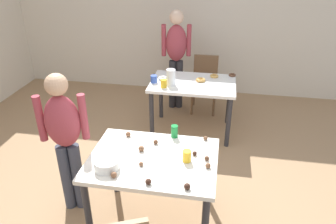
% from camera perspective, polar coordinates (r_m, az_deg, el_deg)
% --- Properties ---
extents(ground_plane, '(6.40, 6.40, 0.00)m').
position_cam_1_polar(ground_plane, '(3.41, -2.11, -17.35)').
color(ground_plane, '#9E7A56').
extents(wall_back, '(6.40, 0.10, 2.60)m').
position_cam_1_polar(wall_back, '(5.69, 4.60, 16.27)').
color(wall_back, beige).
rests_on(wall_back, ground_plane).
extents(dining_table_near, '(1.12, 0.83, 0.75)m').
position_cam_1_polar(dining_table_near, '(2.91, -2.65, -9.71)').
color(dining_table_near, silver).
rests_on(dining_table_near, ground_plane).
extents(dining_table_far, '(1.14, 0.77, 0.75)m').
position_cam_1_polar(dining_table_far, '(4.42, 4.39, 4.00)').
color(dining_table_far, white).
rests_on(dining_table_far, ground_plane).
extents(chair_far_table, '(0.40, 0.40, 0.87)m').
position_cam_1_polar(chair_far_table, '(5.16, 6.52, 5.63)').
color(chair_far_table, brown).
rests_on(chair_far_table, ground_plane).
extents(person_girl_near, '(0.45, 0.28, 1.45)m').
position_cam_1_polar(person_girl_near, '(3.11, -17.78, -3.70)').
color(person_girl_near, '#383D4C').
rests_on(person_girl_near, ground_plane).
extents(person_adult_far, '(0.46, 0.25, 1.57)m').
position_cam_1_polar(person_adult_far, '(5.04, 1.45, 10.65)').
color(person_adult_far, '#28282D').
rests_on(person_adult_far, ground_plane).
extents(mixing_bowl, '(0.21, 0.21, 0.09)m').
position_cam_1_polar(mixing_bowl, '(2.75, -10.76, -9.03)').
color(mixing_bowl, white).
rests_on(mixing_bowl, dining_table_near).
extents(soda_can, '(0.07, 0.07, 0.12)m').
position_cam_1_polar(soda_can, '(3.11, 1.15, -3.42)').
color(soda_can, '#198438').
rests_on(soda_can, dining_table_near).
extents(fork_near, '(0.17, 0.02, 0.01)m').
position_cam_1_polar(fork_near, '(3.03, 4.96, -5.64)').
color(fork_near, silver).
rests_on(fork_near, dining_table_near).
extents(cup_near_0, '(0.07, 0.07, 0.10)m').
position_cam_1_polar(cup_near_0, '(2.78, 3.35, -7.77)').
color(cup_near_0, yellow).
rests_on(cup_near_0, dining_table_near).
extents(cake_ball_0, '(0.05, 0.05, 0.05)m').
position_cam_1_polar(cake_ball_0, '(2.93, -4.75, -6.45)').
color(cake_ball_0, brown).
rests_on(cake_ball_0, dining_table_near).
extents(cake_ball_1, '(0.04, 0.04, 0.04)m').
position_cam_1_polar(cake_ball_1, '(3.10, 6.63, -4.60)').
color(cake_ball_1, brown).
rests_on(cake_ball_1, dining_table_near).
extents(cake_ball_2, '(0.05, 0.05, 0.05)m').
position_cam_1_polar(cake_ball_2, '(2.56, -3.49, -12.18)').
color(cake_ball_2, '#3D2319').
rests_on(cake_ball_2, dining_table_near).
extents(cake_ball_3, '(0.05, 0.05, 0.05)m').
position_cam_1_polar(cake_ball_3, '(2.52, 3.40, -12.99)').
color(cake_ball_3, '#3D2319').
rests_on(cake_ball_3, dining_table_near).
extents(cake_ball_4, '(0.04, 0.04, 0.04)m').
position_cam_1_polar(cake_ball_4, '(2.87, 4.71, -7.33)').
color(cake_ball_4, '#3D2319').
rests_on(cake_ball_4, dining_table_near).
extents(cake_ball_5, '(0.04, 0.04, 0.04)m').
position_cam_1_polar(cake_ball_5, '(2.75, -4.78, -9.13)').
color(cake_ball_5, brown).
rests_on(cake_ball_5, dining_table_near).
extents(cake_ball_6, '(0.05, 0.05, 0.05)m').
position_cam_1_polar(cake_ball_6, '(3.15, -7.04, -3.90)').
color(cake_ball_6, brown).
rests_on(cake_ball_6, dining_table_near).
extents(cake_ball_7, '(0.04, 0.04, 0.04)m').
position_cam_1_polar(cake_ball_7, '(3.02, -2.20, -5.32)').
color(cake_ball_7, brown).
rests_on(cake_ball_7, dining_table_near).
extents(cake_ball_8, '(0.05, 0.05, 0.05)m').
position_cam_1_polar(cake_ball_8, '(2.74, 7.07, -9.38)').
color(cake_ball_8, brown).
rests_on(cake_ball_8, dining_table_near).
extents(cake_ball_9, '(0.05, 0.05, 0.05)m').
position_cam_1_polar(cake_ball_9, '(2.66, -9.55, -10.88)').
color(cake_ball_9, brown).
rests_on(cake_ball_9, dining_table_near).
extents(cake_ball_10, '(0.04, 0.04, 0.04)m').
position_cam_1_polar(cake_ball_10, '(2.83, 6.87, -8.12)').
color(cake_ball_10, brown).
rests_on(cake_ball_10, dining_table_near).
extents(pitcher_far, '(0.12, 0.12, 0.21)m').
position_cam_1_polar(pitcher_far, '(4.26, 0.51, 6.17)').
color(pitcher_far, white).
rests_on(pitcher_far, dining_table_far).
extents(cup_far_0, '(0.08, 0.08, 0.11)m').
position_cam_1_polar(cup_far_0, '(4.19, -0.77, 5.05)').
color(cup_far_0, yellow).
rests_on(cup_far_0, dining_table_far).
extents(cup_far_1, '(0.09, 0.09, 0.10)m').
position_cam_1_polar(cup_far_1, '(4.35, -2.51, 5.85)').
color(cup_far_1, '#3351B2').
rests_on(cup_far_1, dining_table_far).
extents(donut_far_0, '(0.13, 0.13, 0.04)m').
position_cam_1_polar(donut_far_0, '(4.45, -0.92, 5.97)').
color(donut_far_0, white).
rests_on(donut_far_0, dining_table_far).
extents(donut_far_1, '(0.12, 0.12, 0.03)m').
position_cam_1_polar(donut_far_1, '(4.59, 8.17, 6.33)').
color(donut_far_1, gold).
rests_on(donut_far_1, dining_table_far).
extents(donut_far_2, '(0.10, 0.10, 0.03)m').
position_cam_1_polar(donut_far_2, '(4.67, 11.27, 6.43)').
color(donut_far_2, brown).
rests_on(donut_far_2, dining_table_far).
extents(donut_far_3, '(0.13, 0.13, 0.04)m').
position_cam_1_polar(donut_far_3, '(4.42, 5.79, 5.66)').
color(donut_far_3, gold).
rests_on(donut_far_3, dining_table_far).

